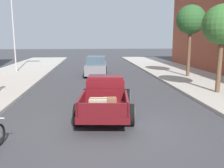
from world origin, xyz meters
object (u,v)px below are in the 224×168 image
Objects in this scene: hotrod_truck_maroon at (106,95)px; street_tree_second at (191,20)px; street_tree_nearest at (223,25)px; flagpole at (15,8)px; car_background_grey at (96,66)px.

street_tree_second reaches higher than hotrod_truck_maroon.
street_tree_nearest reaches higher than hotrod_truck_maroon.
street_tree_second is at bearing 50.76° from hotrod_truck_maroon.
street_tree_second reaches higher than street_tree_nearest.
street_tree_nearest is (13.67, -10.09, -1.94)m from flagpole.
car_background_grey is 0.92× the size of street_tree_nearest.
street_tree_second is at bearing -15.78° from flagpole.
street_tree_second is (14.39, -4.07, -1.24)m from flagpole.
street_tree_second reaches higher than car_background_grey.
street_tree_nearest reaches higher than car_background_grey.
car_background_grey is 0.79× the size of street_tree_second.
hotrod_truck_maroon is at bearing -89.32° from car_background_grey.
street_tree_nearest is at bearing 23.44° from hotrod_truck_maroon.
flagpole is 1.91× the size of street_tree_nearest.
flagpole is (-7.18, 12.90, 5.02)m from hotrod_truck_maroon.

